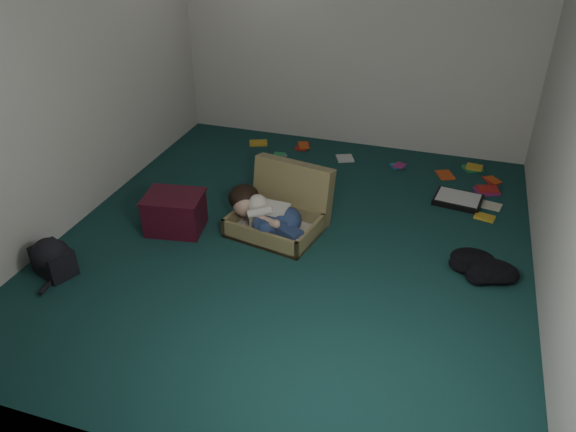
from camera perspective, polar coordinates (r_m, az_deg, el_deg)
The scene contains 11 objects.
floor at distance 4.95m, azimuth 0.53°, elevation -2.60°, with size 4.50×4.50×0.00m, color #153D3A.
wall_back at distance 6.46m, azimuth 6.85°, elevation 18.04°, with size 4.50×4.50×0.00m, color silver.
wall_front at distance 2.53m, azimuth -14.74°, elevation -5.19°, with size 4.50×4.50×0.00m, color silver.
wall_left at distance 5.27m, azimuth -21.22°, elevation 13.19°, with size 4.50×4.50×0.00m, color silver.
suitcase at distance 5.08m, azimuth -0.60°, elevation 0.63°, with size 0.89×0.87×0.56m.
person at distance 4.94m, azimuth -2.22°, elevation 0.22°, with size 0.80×0.51×0.35m.
maroon_bin at distance 5.13m, azimuth -11.42°, elevation 0.35°, with size 0.57×0.48×0.35m.
backpack at distance 4.89m, azimuth -22.74°, elevation -4.14°, with size 0.41×0.33×0.25m, color black, non-canonical shape.
clothing_pile at distance 4.78m, azimuth 18.76°, elevation -4.96°, with size 0.42×0.34×0.13m, color black, non-canonical shape.
paper_tray at distance 5.77m, azimuth 16.88°, elevation 1.60°, with size 0.49×0.39×0.06m.
book_scatter at distance 6.22m, azimuth 11.22°, elevation 4.41°, with size 2.87×1.25×0.02m.
Camera 1 is at (1.21, -3.92, 2.76)m, focal length 35.00 mm.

